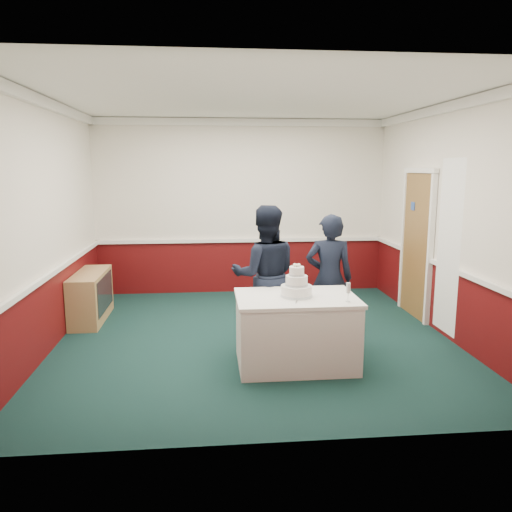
{
  "coord_description": "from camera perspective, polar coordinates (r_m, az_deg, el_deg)",
  "views": [
    {
      "loc": [
        -0.58,
        -6.16,
        2.19
      ],
      "look_at": [
        0.01,
        -0.1,
        1.1
      ],
      "focal_mm": 35.0,
      "sensor_mm": 36.0,
      "label": 1
    }
  ],
  "objects": [
    {
      "name": "ground",
      "position": [
        6.56,
        -0.15,
        -9.35
      ],
      "size": [
        5.0,
        5.0,
        0.0
      ],
      "primitive_type": "plane",
      "color": "#122D2A",
      "rests_on": "ground"
    },
    {
      "name": "room_shell",
      "position": [
        6.8,
        0.03,
        8.27
      ],
      "size": [
        5.0,
        5.0,
        3.0
      ],
      "color": "silver",
      "rests_on": "ground"
    },
    {
      "name": "sideboard",
      "position": [
        7.59,
        -18.34,
        -4.41
      ],
      "size": [
        0.41,
        1.2,
        0.7
      ],
      "color": "#A0744E",
      "rests_on": "ground"
    },
    {
      "name": "cake_table",
      "position": [
        5.62,
        4.58,
        -8.44
      ],
      "size": [
        1.32,
        0.92,
        0.79
      ],
      "color": "white",
      "rests_on": "ground"
    },
    {
      "name": "wedding_cake",
      "position": [
        5.48,
        4.65,
        -3.48
      ],
      "size": [
        0.35,
        0.35,
        0.36
      ],
      "color": "white",
      "rests_on": "cake_table"
    },
    {
      "name": "cake_knife",
      "position": [
        5.31,
        4.69,
        -5.13
      ],
      "size": [
        0.08,
        0.22,
        0.0
      ],
      "primitive_type": "cube",
      "rotation": [
        0.0,
        0.0,
        -0.29
      ],
      "color": "silver",
      "rests_on": "cake_table"
    },
    {
      "name": "champagne_flute",
      "position": [
        5.32,
        10.5,
        -3.73
      ],
      "size": [
        0.05,
        0.05,
        0.21
      ],
      "color": "silver",
      "rests_on": "cake_table"
    },
    {
      "name": "person_man",
      "position": [
        6.18,
        1.04,
        -2.2
      ],
      "size": [
        0.87,
        0.69,
        1.73
      ],
      "primitive_type": "imported",
      "rotation": [
        0.0,
        0.0,
        3.1
      ],
      "color": "black",
      "rests_on": "ground"
    },
    {
      "name": "person_woman",
      "position": [
        6.32,
        8.35,
        -2.55
      ],
      "size": [
        0.65,
        0.48,
        1.62
      ],
      "primitive_type": "imported",
      "rotation": [
        0.0,
        0.0,
        2.98
      ],
      "color": "black",
      "rests_on": "ground"
    }
  ]
}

